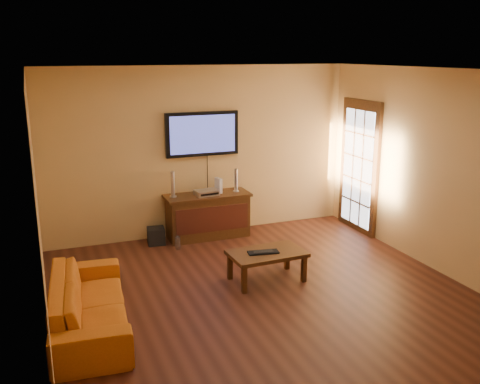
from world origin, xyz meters
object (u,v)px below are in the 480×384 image
television (202,134)px  game_console (218,185)px  media_console (208,216)px  bottle (178,243)px  subwoofer (156,236)px  av_receiver (207,192)px  keyboard (263,252)px  speaker_right (236,181)px  speaker_left (173,185)px  coffee_table (267,256)px  sofa (88,295)px

television → game_console: bearing=-42.5°
media_console → bottle: size_ratio=6.19×
subwoofer → av_receiver: bearing=5.7°
media_console → keyboard: 1.92m
speaker_right → speaker_left: bearing=177.6°
coffee_table → av_receiver: 1.92m
media_console → speaker_left: size_ratio=3.35×
sofa → subwoofer: 2.64m
speaker_right → keyboard: (-0.36, -1.91, -0.47)m
sofa → speaker_left: speaker_left is taller
television → sofa: television is taller
av_receiver → subwoofer: 1.03m
sofa → game_console: size_ratio=8.15×
television → bottle: television is taller
television → speaker_right: bearing=-24.2°
subwoofer → keyboard: keyboard is taller
sofa → game_console: bearing=-39.2°
coffee_table → speaker_right: (0.30, 1.90, 0.54)m
coffee_table → media_console: bearing=95.6°
speaker_right → av_receiver: 0.53m
media_console → bottle: (-0.60, -0.37, -0.26)m
speaker_left → bottle: bearing=-97.5°
speaker_right → game_console: 0.29m
television → sofa: (-2.10, -2.55, -1.26)m
bottle → keyboard: (0.73, -1.55, 0.30)m
subwoofer → keyboard: size_ratio=0.63×
sofa → subwoofer: bearing=-23.4°
sofa → media_console: bearing=-37.1°
bottle → speaker_left: bearing=82.5°
coffee_table → speaker_right: bearing=81.1°
coffee_table → av_receiver: bearing=96.4°
speaker_right → subwoofer: size_ratio=1.43×
speaker_left → game_console: size_ratio=1.69×
television → keyboard: bearing=-86.7°
media_console → speaker_left: bearing=175.6°
speaker_right → keyboard: size_ratio=0.90×
av_receiver → keyboard: (0.15, -1.88, -0.34)m
television → subwoofer: bearing=-164.5°
sofa → speaker_right: bearing=-43.0°
keyboard → speaker_left: bearing=108.9°
game_console → bottle: 1.15m
media_console → subwoofer: 0.88m
sofa → av_receiver: (2.07, 2.30, 0.37)m
av_receiver → bottle: 0.93m
bottle → media_console: bearing=31.3°
av_receiver → subwoofer: bearing=173.4°
media_console → coffee_table: media_console is taller
coffee_table → keyboard: bearing=-162.1°
sofa → keyboard: (2.22, 0.42, 0.03)m
sofa → speaker_right: (2.58, 2.33, 0.50)m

